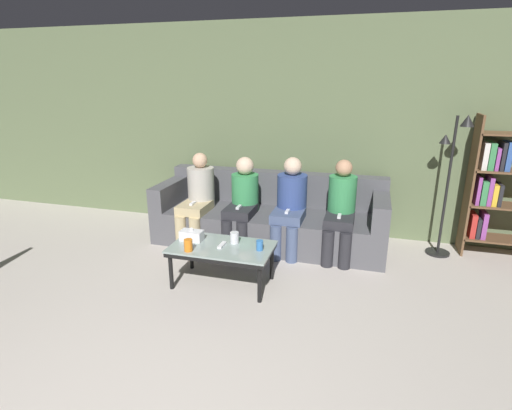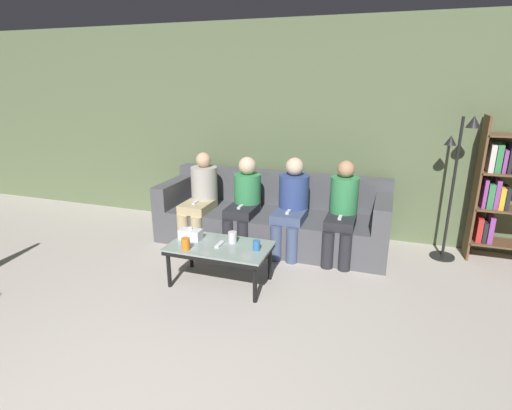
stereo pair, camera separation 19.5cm
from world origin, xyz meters
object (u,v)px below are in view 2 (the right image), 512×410
couch (273,218)px  cup_near_left (257,245)px  seated_person_left_end (201,195)px  coffee_table (220,249)px  tissue_box (191,234)px  seated_person_right_end (342,209)px  cup_far_center (186,244)px  standing_lamp (456,174)px  seated_person_mid_right (292,203)px  cup_near_right (232,237)px  seated_person_mid_left (245,200)px  game_remote (220,244)px  bookshelf (507,190)px

couch → cup_near_left: size_ratio=28.36×
seated_person_left_end → coffee_table: bearing=-55.4°
tissue_box → seated_person_right_end: bearing=34.3°
cup_far_center → standing_lamp: (2.40, 1.54, 0.50)m
cup_near_left → seated_person_mid_right: bearing=84.9°
standing_lamp → seated_person_mid_right: standing_lamp is taller
coffee_table → cup_near_right: (0.09, 0.10, 0.10)m
coffee_table → standing_lamp: bearing=32.2°
seated_person_mid_right → couch: bearing=144.5°
cup_near_left → cup_near_right: size_ratio=0.88×
cup_far_center → coffee_table: bearing=36.8°
standing_lamp → seated_person_left_end: 2.87m
cup_near_left → cup_far_center: 0.66m
standing_lamp → seated_person_mid_left: size_ratio=1.49×
coffee_table → cup_near_right: size_ratio=8.86×
cup_near_left → seated_person_right_end: size_ratio=0.09×
game_remote → standing_lamp: bearing=32.2°
tissue_box → seated_person_right_end: 1.65m
cup_far_center → couch: bearing=72.7°
game_remote → bookshelf: size_ratio=0.10×
couch → game_remote: bearing=-98.4°
game_remote → couch: bearing=81.6°
couch → game_remote: size_ratio=18.15×
cup_near_left → cup_far_center: size_ratio=0.84×
bookshelf → standing_lamp: bearing=-165.0°
cup_near_left → game_remote: (-0.37, -0.01, -0.04)m
cup_near_right → seated_person_mid_left: 0.90m
standing_lamp → coffee_table: bearing=-147.8°
cup_far_center → tissue_box: size_ratio=0.52×
game_remote → seated_person_left_end: size_ratio=0.14×
cup_far_center → standing_lamp: bearing=32.7°
cup_near_left → bookshelf: bearing=32.9°
cup_near_left → seated_person_right_end: (0.65, 0.97, 0.12)m
cup_near_left → tissue_box: size_ratio=0.44×
couch → seated_person_left_end: bearing=-165.8°
cup_far_center → bookshelf: (2.92, 1.68, 0.33)m
coffee_table → cup_near_left: bearing=1.0°
cup_near_left → bookshelf: (2.30, 1.48, 0.34)m
seated_person_mid_right → seated_person_right_end: seated_person_right_end is taller
coffee_table → standing_lamp: 2.60m
seated_person_mid_left → coffee_table: bearing=-83.7°
game_remote → seated_person_right_end: seated_person_right_end is taller
standing_lamp → cup_near_right: bearing=-148.7°
cup_far_center → standing_lamp: size_ratio=0.07×
coffee_table → cup_near_right: 0.17m
standing_lamp → seated_person_mid_left: bearing=-170.7°
seated_person_left_end → game_remote: bearing=-55.4°
standing_lamp → seated_person_right_end: size_ratio=1.45×
tissue_box → bookshelf: bookshelf is taller
standing_lamp → seated_person_right_end: 1.24m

